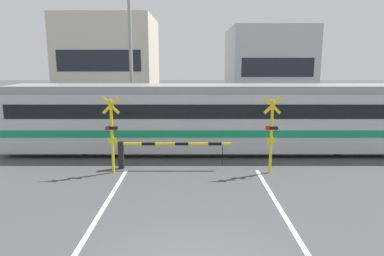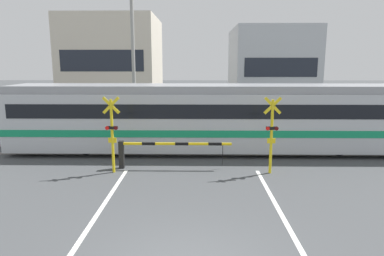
{
  "view_description": "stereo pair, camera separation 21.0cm",
  "coord_description": "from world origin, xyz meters",
  "px_view_note": "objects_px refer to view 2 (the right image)",
  "views": [
    {
      "loc": [
        0.01,
        -6.29,
        4.28
      ],
      "look_at": [
        0.0,
        7.78,
        1.6
      ],
      "focal_mm": 32.0,
      "sensor_mm": 36.0,
      "label": 1
    },
    {
      "loc": [
        0.22,
        -6.29,
        4.28
      ],
      "look_at": [
        0.0,
        7.78,
        1.6
      ],
      "focal_mm": 32.0,
      "sensor_mm": 36.0,
      "label": 2
    }
  ],
  "objects_px": {
    "crossing_signal_left": "(112,131)",
    "pedestrian": "(206,115)",
    "crossing_barrier_far": "(221,124)",
    "crossing_signal_right": "(272,132)",
    "commuter_train": "(211,116)",
    "crossing_barrier_near": "(152,149)"
  },
  "relations": [
    {
      "from": "crossing_signal_left",
      "to": "pedestrian",
      "type": "xyz_separation_m",
      "value": [
        3.88,
        9.05,
        -0.72
      ]
    },
    {
      "from": "crossing_barrier_far",
      "to": "crossing_signal_left",
      "type": "distance_m",
      "value": 8.09
    },
    {
      "from": "crossing_barrier_far",
      "to": "crossing_signal_right",
      "type": "height_order",
      "value": "crossing_signal_right"
    },
    {
      "from": "commuter_train",
      "to": "crossing_signal_right",
      "type": "relative_size",
      "value": 6.36
    },
    {
      "from": "crossing_barrier_near",
      "to": "crossing_barrier_far",
      "type": "relative_size",
      "value": 1.0
    },
    {
      "from": "crossing_barrier_far",
      "to": "crossing_signal_right",
      "type": "relative_size",
      "value": 1.53
    },
    {
      "from": "commuter_train",
      "to": "crossing_signal_right",
      "type": "xyz_separation_m",
      "value": [
        2.19,
        -3.34,
        -0.08
      ]
    },
    {
      "from": "crossing_signal_right",
      "to": "pedestrian",
      "type": "distance_m",
      "value": 9.36
    },
    {
      "from": "crossing_barrier_near",
      "to": "crossing_signal_left",
      "type": "bearing_deg",
      "value": -158.92
    },
    {
      "from": "crossing_signal_right",
      "to": "crossing_signal_left",
      "type": "bearing_deg",
      "value": 180.0
    },
    {
      "from": "crossing_barrier_far",
      "to": "crossing_signal_left",
      "type": "relative_size",
      "value": 1.53
    },
    {
      "from": "crossing_barrier_far",
      "to": "pedestrian",
      "type": "xyz_separation_m",
      "value": [
        -0.84,
        2.53,
        0.13
      ]
    },
    {
      "from": "crossing_signal_left",
      "to": "crossing_barrier_near",
      "type": "bearing_deg",
      "value": 21.08
    },
    {
      "from": "crossing_barrier_near",
      "to": "pedestrian",
      "type": "xyz_separation_m",
      "value": [
        2.4,
        8.48,
        0.13
      ]
    },
    {
      "from": "crossing_barrier_near",
      "to": "pedestrian",
      "type": "distance_m",
      "value": 8.81
    },
    {
      "from": "commuter_train",
      "to": "crossing_barrier_near",
      "type": "distance_m",
      "value": 3.86
    },
    {
      "from": "commuter_train",
      "to": "crossing_barrier_far",
      "type": "distance_m",
      "value": 3.38
    },
    {
      "from": "commuter_train",
      "to": "pedestrian",
      "type": "bearing_deg",
      "value": 91.25
    },
    {
      "from": "crossing_signal_left",
      "to": "crossing_signal_right",
      "type": "distance_m",
      "value": 6.19
    },
    {
      "from": "crossing_signal_right",
      "to": "commuter_train",
      "type": "bearing_deg",
      "value": 123.22
    },
    {
      "from": "crossing_barrier_near",
      "to": "crossing_signal_left",
      "type": "height_order",
      "value": "crossing_signal_left"
    },
    {
      "from": "commuter_train",
      "to": "crossing_signal_left",
      "type": "height_order",
      "value": "commuter_train"
    }
  ]
}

